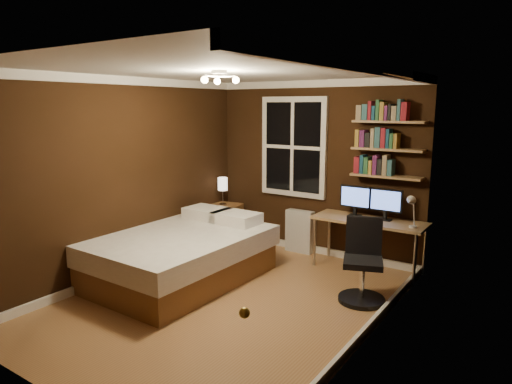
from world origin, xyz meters
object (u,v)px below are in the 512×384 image
Objects in this scene: radiator at (300,231)px; office_chair at (362,271)px; monitor_left at (355,201)px; desk_lamp at (412,211)px; nightstand at (223,224)px; desk at (369,224)px; bed at (182,255)px; monitor_right at (386,205)px; bedside_lamp at (223,191)px.

office_chair is at bearing -38.76° from radiator.
desk_lamp reaches higher than monitor_left.
desk reaches higher than nightstand.
radiator is at bearing 3.22° from nightstand.
bed is 2.21m from office_chair.
nightstand is 2.99m from desk_lamp.
desk_lamp is at bearing -30.92° from monitor_right.
desk_lamp is (0.58, -0.17, 0.28)m from desk.
desk_lamp reaches higher than monitor_right.
monitor_right is at bearing 149.08° from desk_lamp.
radiator is at bearing 168.47° from desk_lamp.
bedside_lamp is 2.35m from desk.
bedside_lamp reaches higher than bed.
bedside_lamp is at bearing 178.68° from desk_lamp.
radiator is at bearing 120.14° from office_chair.
desk_lamp is (2.93, -0.07, 0.60)m from nightstand.
radiator reaches higher than nightstand.
monitor_left is 0.85m from desk_lamp.
monitor_right is 1.17m from office_chair.
office_chair reaches higher than nightstand.
radiator is (1.22, 0.28, -0.52)m from bedside_lamp.
monitor_left is at bearing 47.86° from bed.
bed is 2.39m from monitor_left.
desk is (1.12, -0.18, 0.31)m from radiator.
monitor_left is at bearing 95.81° from office_chair.
desk_lamp reaches higher than bedside_lamp.
desk_lamp is (0.40, -0.24, 0.01)m from monitor_right.
bedside_lamp is at bearing -167.10° from radiator.
desk is 3.40× the size of monitor_left.
monitor_right is (1.30, -0.11, 0.58)m from radiator.
nightstand is at bearing -176.07° from monitor_right.
bed is at bearing 176.36° from office_chair.
office_chair is at bearing -17.94° from bedside_lamp.
desk is 0.67m from desk_lamp.
desk_lamp reaches higher than office_chair.
radiator is (0.69, 1.79, -0.00)m from bed.
desk_lamp is (0.81, -0.24, 0.01)m from monitor_left.
bed reaches higher than nightstand.
radiator is 1.81m from office_chair.
monitor_right is (2.52, 0.17, 0.59)m from nightstand.
radiator is at bearing 173.16° from monitor_left.
monitor_left is (0.89, -0.11, 0.58)m from radiator.
bedside_lamp is 2.12m from monitor_left.
nightstand is at bearing 110.29° from bed.
monitor_right is (2.52, 0.17, 0.06)m from bedside_lamp.
monitor_left is 1.28m from office_chair.
bedside_lamp is 1.02× the size of monitor_right.
radiator is 1.47× the size of monitor_left.
bed is at bearing -111.17° from radiator.
bed is 2.68m from monitor_right.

